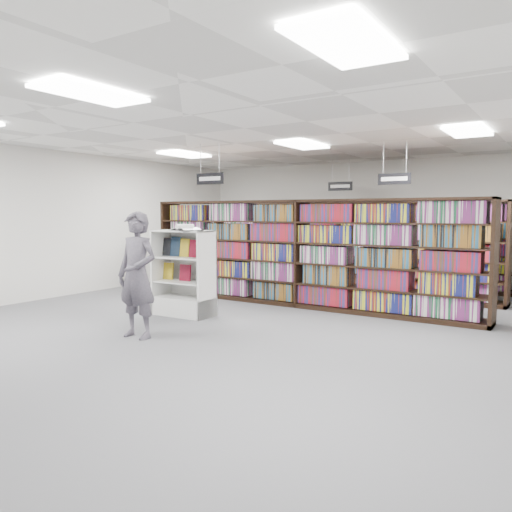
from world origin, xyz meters
The scene contains 18 objects.
floor centered at (0.00, 0.00, 0.00)m, with size 12.00×12.00×0.00m, color #525257.
ceiling centered at (0.00, 0.00, 3.20)m, with size 10.00×12.00×0.10m, color white.
wall_back centered at (0.00, 6.00, 1.60)m, with size 10.00×0.10×3.20m, color silver.
wall_left centered at (-5.00, 0.00, 1.60)m, with size 0.10×12.00×3.20m, color silver.
bookshelf_row_near centered at (0.00, 2.00, 1.05)m, with size 7.00×0.60×2.10m.
bookshelf_row_mid centered at (0.00, 4.00, 1.05)m, with size 7.00×0.60×2.10m.
bookshelf_row_far centered at (0.00, 5.70, 1.05)m, with size 7.00×0.60×2.10m.
aisle_sign_left centered at (-1.50, 1.00, 2.53)m, with size 0.65×0.02×0.80m.
aisle_sign_right centered at (1.50, 3.00, 2.53)m, with size 0.65×0.02×0.80m.
aisle_sign_center centered at (-0.50, 5.00, 2.53)m, with size 0.65×0.02×0.80m.
troffer_front_center centered at (0.00, -3.00, 3.16)m, with size 0.60×1.20×0.04m, color white.
troffer_front_right centered at (3.00, -3.00, 3.16)m, with size 0.60×1.20×0.04m, color white.
troffer_back_left centered at (-3.00, 2.00, 3.16)m, with size 0.60×1.20×0.04m, color white.
troffer_back_center centered at (0.00, 2.00, 3.16)m, with size 0.60×1.20×0.04m, color white.
troffer_back_right centered at (3.00, 2.00, 3.16)m, with size 0.60×1.20×0.04m, color white.
endcap_display centered at (-1.36, 0.07, 0.50)m, with size 1.12×0.58×1.54m.
open_book centered at (-1.24, -0.04, 1.57)m, with size 0.73×0.58×0.13m.
shopper centered at (-0.86, -1.56, 0.93)m, with size 0.68×0.45×1.87m, color #544F5A.
Camera 1 is at (4.57, -6.74, 1.85)m, focal length 35.00 mm.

